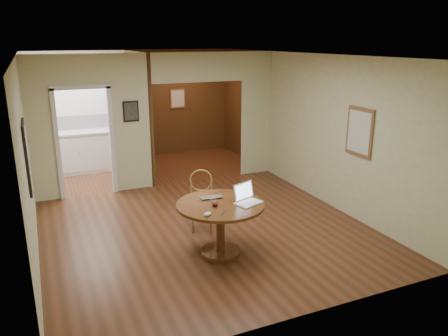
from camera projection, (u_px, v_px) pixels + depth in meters
name	position (u px, v px, depth m)	size (l,w,h in m)	color
floor	(207.00, 231.00, 6.99)	(5.00, 5.00, 0.00)	#482814
room_shell	(132.00, 121.00, 9.16)	(5.20, 7.50, 5.00)	white
dining_table	(220.00, 217.00, 6.09)	(1.22, 1.22, 0.77)	#5B3616
chair	(201.00, 196.00, 6.97)	(0.52, 0.52, 0.96)	olive
open_laptop	(246.00, 197.00, 6.08)	(0.43, 0.43, 0.25)	white
closed_laptop	(213.00, 199.00, 6.19)	(0.32, 0.21, 0.03)	#B8B7BC
mouse	(208.00, 214.00, 5.61)	(0.12, 0.07, 0.05)	white
wine_glass	(215.00, 203.00, 5.91)	(0.09, 0.09, 0.10)	white
pen	(224.00, 212.00, 5.71)	(0.01, 0.01, 0.16)	#0B1850
kitchen_cabinet	(85.00, 151.00, 10.02)	(2.06, 0.60, 0.94)	white
grocery_bag	(119.00, 122.00, 10.16)	(0.29, 0.24, 0.29)	beige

